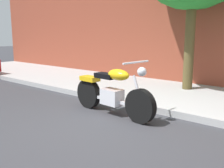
# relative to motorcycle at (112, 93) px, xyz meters

# --- Properties ---
(ground_plane) EXTENTS (60.00, 60.00, 0.00)m
(ground_plane) POSITION_rel_motorcycle_xyz_m (0.42, -0.61, -0.46)
(ground_plane) COLOR #38383D
(sidewalk) EXTENTS (21.20, 3.04, 0.14)m
(sidewalk) POSITION_rel_motorcycle_xyz_m (0.42, 2.14, -0.39)
(sidewalk) COLOR #AEAEAE
(sidewalk) RESTS_ON ground
(motorcycle) EXTENTS (2.14, 0.70, 1.15)m
(motorcycle) POSITION_rel_motorcycle_xyz_m (0.00, 0.00, 0.00)
(motorcycle) COLOR black
(motorcycle) RESTS_ON ground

